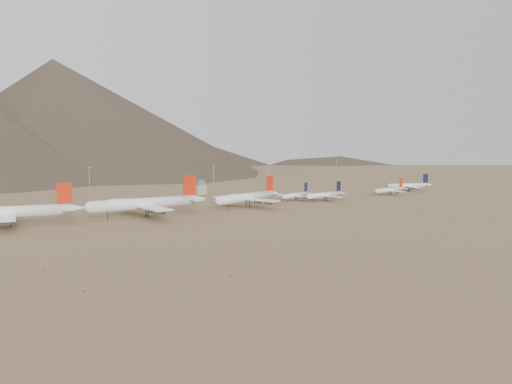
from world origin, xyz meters
TOP-DOWN VIEW (x-y plane):
  - ground at (0.00, 0.00)m, footprint 3000.00×3000.00m
  - widebody_west at (-143.24, 29.48)m, footprint 75.13×59.06m
  - widebody_centre at (-67.56, 20.70)m, footprint 79.75×61.08m
  - widebody_east at (9.36, 22.96)m, footprint 66.16×52.28m
  - narrowbody_a at (64.19, 35.09)m, footprint 37.59×27.99m
  - narrowbody_b at (80.31, 20.25)m, footprint 42.82×30.99m
  - narrowbody_c at (154.76, 20.84)m, footprint 39.82×28.63m
  - narrowbody_d at (196.98, 34.92)m, footprint 43.17×32.30m
  - control_tower at (30.00, 120.00)m, footprint 8.00×8.00m
  - mast_west at (-63.26, 125.48)m, footprint 2.00×0.60m
  - mast_centre at (42.18, 118.02)m, footprint 2.00×0.60m
  - mast_east at (115.27, 136.30)m, footprint 2.00×0.60m
  - mast_far_east at (186.75, 117.78)m, footprint 2.00×0.60m
  - desert_scrub at (-26.28, -89.90)m, footprint 425.82×169.17m

SIDE VIEW (x-z plane):
  - ground at x=0.00m, z-range 0.00..0.00m
  - desert_scrub at x=-26.28m, z-range -0.11..0.75m
  - narrowbody_a at x=64.19m, z-range -2.26..10.61m
  - narrowbody_c at x=154.76m, z-range -2.30..10.83m
  - narrowbody_b at x=80.31m, z-range -2.48..11.67m
  - narrowbody_d at x=196.98m, z-range -2.62..12.31m
  - control_tower at x=30.00m, z-range -0.68..11.32m
  - widebody_east at x=9.36m, z-range -3.12..17.00m
  - widebody_west at x=-143.24m, z-range -3.52..19.15m
  - widebody_centre at x=-67.56m, z-range -3.67..20.00m
  - mast_west at x=-63.26m, z-range 1.35..27.05m
  - mast_centre at x=42.18m, z-range 1.35..27.05m
  - mast_east at x=115.27m, z-range 1.35..27.05m
  - mast_far_east at x=186.75m, z-range 1.35..27.05m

